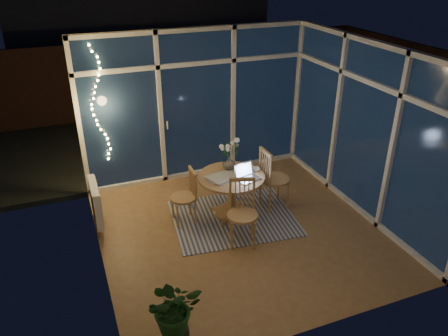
{
  "coord_description": "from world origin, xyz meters",
  "views": [
    {
      "loc": [
        -2.18,
        -4.86,
        3.74
      ],
      "look_at": [
        -0.18,
        0.25,
        0.94
      ],
      "focal_mm": 35.0,
      "sensor_mm": 36.0,
      "label": 1
    }
  ],
  "objects_px": {
    "chair_front": "(243,214)",
    "potted_plant": "(175,314)",
    "dining_table": "(231,196)",
    "chair_right": "(275,178)",
    "laptop": "(249,172)",
    "chair_left": "(183,196)",
    "flower_vase": "(229,163)"
  },
  "relations": [
    {
      "from": "chair_front",
      "to": "potted_plant",
      "type": "relative_size",
      "value": 1.27
    },
    {
      "from": "dining_table",
      "to": "chair_right",
      "type": "distance_m",
      "value": 0.76
    },
    {
      "from": "laptop",
      "to": "dining_table",
      "type": "bearing_deg",
      "value": 119.17
    },
    {
      "from": "chair_left",
      "to": "laptop",
      "type": "bearing_deg",
      "value": 72.04
    },
    {
      "from": "chair_left",
      "to": "laptop",
      "type": "relative_size",
      "value": 2.66
    },
    {
      "from": "chair_front",
      "to": "laptop",
      "type": "xyz_separation_m",
      "value": [
        0.32,
        0.53,
        0.32
      ]
    },
    {
      "from": "chair_right",
      "to": "laptop",
      "type": "distance_m",
      "value": 0.65
    },
    {
      "from": "dining_table",
      "to": "chair_left",
      "type": "xyz_separation_m",
      "value": [
        -0.73,
        0.1,
        0.09
      ]
    },
    {
      "from": "chair_front",
      "to": "flower_vase",
      "type": "relative_size",
      "value": 4.58
    },
    {
      "from": "chair_left",
      "to": "potted_plant",
      "type": "bearing_deg",
      "value": -18.9
    },
    {
      "from": "laptop",
      "to": "potted_plant",
      "type": "xyz_separation_m",
      "value": [
        -1.65,
        -1.85,
        -0.42
      ]
    },
    {
      "from": "chair_left",
      "to": "chair_front",
      "type": "height_order",
      "value": "chair_front"
    },
    {
      "from": "dining_table",
      "to": "laptop",
      "type": "bearing_deg",
      "value": -45.63
    },
    {
      "from": "chair_left",
      "to": "laptop",
      "type": "xyz_separation_m",
      "value": [
        0.92,
        -0.3,
        0.37
      ]
    },
    {
      "from": "flower_vase",
      "to": "potted_plant",
      "type": "bearing_deg",
      "value": -123.66
    },
    {
      "from": "chair_left",
      "to": "chair_right",
      "type": "height_order",
      "value": "chair_right"
    },
    {
      "from": "chair_left",
      "to": "laptop",
      "type": "distance_m",
      "value": 1.03
    },
    {
      "from": "flower_vase",
      "to": "potted_plant",
      "type": "height_order",
      "value": "flower_vase"
    },
    {
      "from": "dining_table",
      "to": "chair_left",
      "type": "height_order",
      "value": "chair_left"
    },
    {
      "from": "chair_front",
      "to": "laptop",
      "type": "bearing_deg",
      "value": 78.12
    },
    {
      "from": "chair_left",
      "to": "chair_front",
      "type": "bearing_deg",
      "value": 35.96
    },
    {
      "from": "laptop",
      "to": "potted_plant",
      "type": "relative_size",
      "value": 0.43
    },
    {
      "from": "chair_left",
      "to": "potted_plant",
      "type": "distance_m",
      "value": 2.27
    },
    {
      "from": "dining_table",
      "to": "chair_left",
      "type": "distance_m",
      "value": 0.74
    },
    {
      "from": "dining_table",
      "to": "potted_plant",
      "type": "relative_size",
      "value": 1.32
    },
    {
      "from": "chair_left",
      "to": "chair_right",
      "type": "xyz_separation_m",
      "value": [
        1.46,
        -0.11,
        0.08
      ]
    },
    {
      "from": "chair_left",
      "to": "potted_plant",
      "type": "height_order",
      "value": "chair_left"
    },
    {
      "from": "chair_left",
      "to": "dining_table",
      "type": "bearing_deg",
      "value": 81.98
    },
    {
      "from": "dining_table",
      "to": "chair_front",
      "type": "xyz_separation_m",
      "value": [
        -0.13,
        -0.72,
        0.14
      ]
    },
    {
      "from": "chair_left",
      "to": "flower_vase",
      "type": "height_order",
      "value": "flower_vase"
    },
    {
      "from": "dining_table",
      "to": "chair_right",
      "type": "relative_size",
      "value": 0.98
    },
    {
      "from": "chair_right",
      "to": "laptop",
      "type": "height_order",
      "value": "chair_right"
    }
  ]
}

